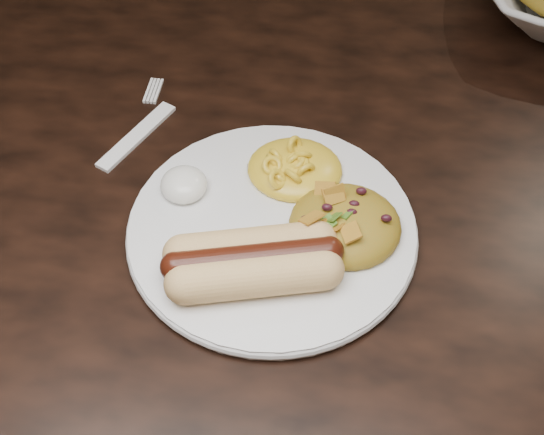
# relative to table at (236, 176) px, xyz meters

# --- Properties ---
(floor) EXTENTS (4.00, 4.00, 0.00)m
(floor) POSITION_rel_table_xyz_m (0.00, 0.00, -0.66)
(floor) COLOR brown
(floor) RESTS_ON ground
(table) EXTENTS (1.60, 0.90, 0.75)m
(table) POSITION_rel_table_xyz_m (0.00, 0.00, 0.00)
(table) COLOR black
(table) RESTS_ON floor
(plate) EXTENTS (0.26, 0.26, 0.01)m
(plate) POSITION_rel_table_xyz_m (0.06, -0.15, 0.10)
(plate) COLOR white
(plate) RESTS_ON table
(hotdog) EXTENTS (0.12, 0.09, 0.03)m
(hotdog) POSITION_rel_table_xyz_m (0.05, -0.20, 0.12)
(hotdog) COLOR #FFCC8C
(hotdog) RESTS_ON plate
(mac_and_cheese) EXTENTS (0.09, 0.08, 0.03)m
(mac_and_cheese) POSITION_rel_table_xyz_m (0.07, -0.08, 0.12)
(mac_and_cheese) COLOR yellow
(mac_and_cheese) RESTS_ON plate
(sour_cream) EXTENTS (0.05, 0.05, 0.02)m
(sour_cream) POSITION_rel_table_xyz_m (-0.02, -0.12, 0.12)
(sour_cream) COLOR white
(sour_cream) RESTS_ON plate
(taco_salad) EXTENTS (0.09, 0.09, 0.04)m
(taco_salad) POSITION_rel_table_xyz_m (0.12, -0.14, 0.12)
(taco_salad) COLOR #B65508
(taco_salad) RESTS_ON plate
(fork) EXTENTS (0.09, 0.15, 0.00)m
(fork) POSITION_rel_table_xyz_m (-0.08, -0.05, 0.09)
(fork) COLOR white
(fork) RESTS_ON table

